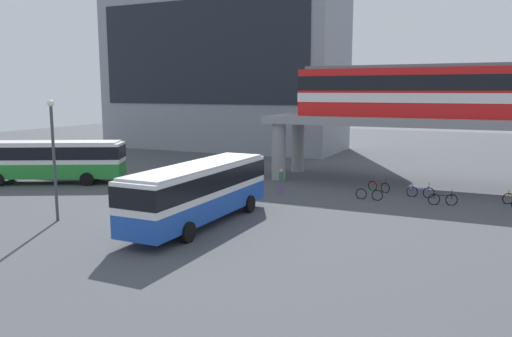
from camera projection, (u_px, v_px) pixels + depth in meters
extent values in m
plane|color=#47494F|center=(243.00, 185.00, 38.25)|extent=(120.00, 120.00, 0.00)
cube|color=gray|center=(224.00, 64.00, 61.68)|extent=(28.98, 11.19, 20.59)
cube|color=black|center=(200.00, 52.00, 56.46)|extent=(26.08, 0.10, 11.53)
cube|color=gray|center=(468.00, 123.00, 36.11)|extent=(29.84, 6.05, 0.60)
cylinder|color=gray|center=(279.00, 152.00, 40.18)|extent=(1.10, 1.10, 4.50)
cylinder|color=gray|center=(298.00, 146.00, 44.17)|extent=(1.10, 1.10, 4.50)
cube|color=red|center=(468.00, 93.00, 35.83)|extent=(24.69, 2.90, 3.60)
cube|color=silver|center=(468.00, 98.00, 35.88)|extent=(24.75, 2.96, 0.70)
cube|color=black|center=(469.00, 83.00, 35.72)|extent=(24.75, 2.96, 1.10)
cube|color=slate|center=(470.00, 65.00, 35.53)|extent=(23.70, 2.61, 0.24)
cube|color=#1E4CB2|center=(200.00, 205.00, 26.82)|extent=(2.61, 11.02, 1.10)
cube|color=silver|center=(199.00, 181.00, 26.62)|extent=(2.61, 11.02, 1.50)
cube|color=black|center=(199.00, 179.00, 26.61)|extent=(2.65, 11.06, 0.96)
cube|color=silver|center=(199.00, 166.00, 26.50)|extent=(2.47, 10.47, 0.12)
cylinder|color=black|center=(213.00, 200.00, 30.58)|extent=(0.29, 1.00, 1.00)
cylinder|color=black|center=(250.00, 204.00, 29.52)|extent=(0.29, 1.00, 1.00)
cylinder|color=black|center=(145.00, 226.00, 24.68)|extent=(0.29, 1.00, 1.00)
cylinder|color=black|center=(188.00, 232.00, 23.62)|extent=(0.29, 1.00, 1.00)
cube|color=#268C33|center=(51.00, 170.00, 38.80)|extent=(10.94, 7.21, 1.10)
cube|color=white|center=(50.00, 153.00, 38.60)|extent=(10.94, 7.21, 1.50)
cube|color=black|center=(50.00, 152.00, 38.59)|extent=(10.99, 7.27, 0.96)
cube|color=silver|center=(49.00, 142.00, 38.48)|extent=(10.39, 6.85, 0.12)
cylinder|color=black|center=(12.00, 174.00, 39.98)|extent=(1.02, 0.70, 1.00)
cylinder|color=black|center=(87.00, 179.00, 37.77)|extent=(1.02, 0.70, 1.00)
cylinder|color=black|center=(96.00, 174.00, 40.23)|extent=(1.02, 0.70, 1.00)
torus|color=black|center=(377.00, 195.00, 32.72)|extent=(0.74, 0.06, 0.74)
torus|color=black|center=(361.00, 194.00, 33.16)|extent=(0.74, 0.06, 0.74)
cylinder|color=#1E7F33|center=(369.00, 190.00, 32.90)|extent=(1.05, 0.05, 0.05)
cylinder|color=#1E7F33|center=(361.00, 189.00, 33.11)|extent=(0.04, 0.04, 0.55)
cylinder|color=#1E7F33|center=(377.00, 190.00, 32.67)|extent=(0.04, 0.04, 0.65)
torus|color=black|center=(508.00, 199.00, 31.68)|extent=(0.71, 0.34, 0.74)
cylinder|color=#996626|center=(509.00, 194.00, 31.64)|extent=(0.04, 0.04, 0.55)
torus|color=black|center=(385.00, 188.00, 35.17)|extent=(0.71, 0.34, 0.74)
torus|color=black|center=(373.00, 186.00, 35.93)|extent=(0.71, 0.34, 0.74)
cylinder|color=#B21E1E|center=(379.00, 183.00, 35.51)|extent=(0.99, 0.45, 0.05)
cylinder|color=#B21E1E|center=(373.00, 182.00, 35.89)|extent=(0.04, 0.04, 0.55)
cylinder|color=#B21E1E|center=(385.00, 183.00, 35.11)|extent=(0.04, 0.04, 0.65)
torus|color=black|center=(452.00, 200.00, 31.31)|extent=(0.73, 0.26, 0.74)
torus|color=black|center=(434.00, 199.00, 31.48)|extent=(0.73, 0.26, 0.74)
cylinder|color=black|center=(443.00, 195.00, 31.35)|extent=(1.03, 0.33, 0.05)
cylinder|color=black|center=(434.00, 195.00, 31.43)|extent=(0.04, 0.04, 0.55)
cylinder|color=black|center=(452.00, 194.00, 31.26)|extent=(0.04, 0.04, 0.65)
torus|color=black|center=(429.00, 193.00, 33.54)|extent=(0.74, 0.17, 0.74)
torus|color=black|center=(412.00, 192.00, 33.83)|extent=(0.74, 0.17, 0.74)
cylinder|color=#1E3FA5|center=(421.00, 188.00, 33.64)|extent=(1.05, 0.20, 0.05)
cylinder|color=#1E3FA5|center=(412.00, 187.00, 33.78)|extent=(0.04, 0.04, 0.55)
cylinder|color=#1E3FA5|center=(429.00, 188.00, 33.48)|extent=(0.04, 0.04, 0.65)
cylinder|color=#724C8C|center=(281.00, 188.00, 34.81)|extent=(0.32, 0.32, 0.84)
cube|color=#33663F|center=(281.00, 177.00, 34.70)|extent=(0.35, 0.45, 0.66)
sphere|color=tan|center=(281.00, 171.00, 34.63)|extent=(0.23, 0.23, 0.23)
cylinder|color=#3F3F44|center=(54.00, 164.00, 27.18)|extent=(0.16, 0.16, 6.25)
sphere|color=silver|center=(51.00, 103.00, 26.68)|extent=(0.36, 0.36, 0.36)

